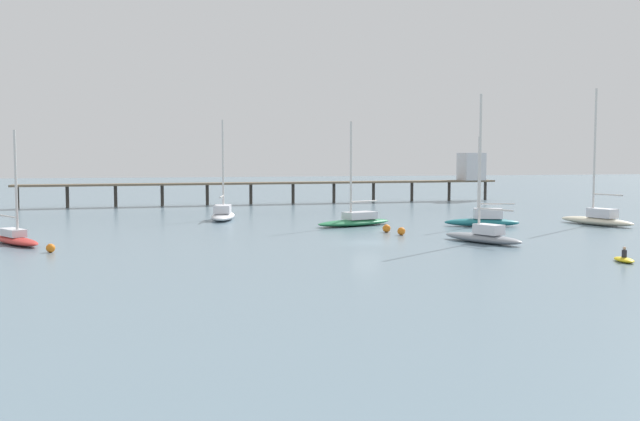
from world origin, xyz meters
TOP-DOWN VIEW (x-y plane):
  - ground_plane at (0.00, 0.00)m, footprint 400.00×400.00m
  - pier at (15.53, 53.57)m, footprint 77.86×7.34m
  - sailboat_gray at (10.14, -2.50)m, footprint 5.41×8.63m
  - sailboat_teal at (16.71, 11.29)m, footprint 8.28×4.27m
  - sailboat_cream at (29.82, 9.86)m, footprint 5.01×9.84m
  - sailboat_white at (-10.33, 25.89)m, footprint 4.33×9.66m
  - sailboat_red at (-30.33, 5.73)m, footprint 5.97×8.19m
  - sailboat_green at (3.27, 15.20)m, footprint 9.94×6.16m
  - dinghy_yellow at (14.96, -15.61)m, footprint 1.39×2.46m
  - mooring_buoy_inner at (-26.56, -0.73)m, footprint 0.72×0.72m
  - mooring_buoy_far at (4.45, 7.79)m, footprint 0.81×0.81m
  - mooring_buoy_near at (5.06, 5.00)m, footprint 0.78×0.78m

SIDE VIEW (x-z plane):
  - ground_plane at x=0.00m, z-range 0.00..0.00m
  - dinghy_yellow at x=14.96m, z-range -0.35..0.79m
  - mooring_buoy_inner at x=-26.56m, z-range 0.00..0.72m
  - mooring_buoy_near at x=5.06m, z-range 0.00..0.78m
  - mooring_buoy_far at x=4.45m, z-range 0.00..0.81m
  - sailboat_red at x=-30.33m, z-range -4.34..5.63m
  - sailboat_green at x=3.27m, z-range -5.07..6.40m
  - sailboat_white at x=-10.33m, z-range -5.26..6.80m
  - sailboat_gray at x=10.14m, z-range -5.80..7.38m
  - sailboat_teal at x=16.71m, z-range -4.10..5.71m
  - sailboat_cream at x=29.82m, z-range -6.70..8.47m
  - pier at x=15.53m, z-range 0.24..8.44m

